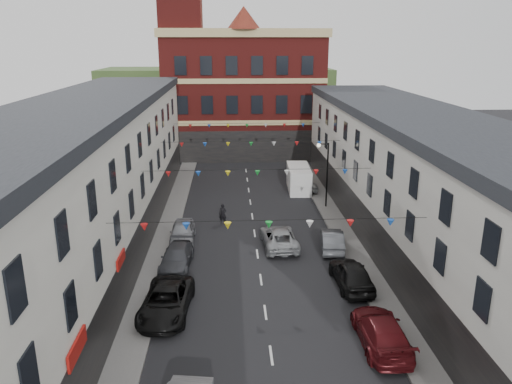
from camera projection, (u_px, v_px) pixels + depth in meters
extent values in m
plane|color=black|center=(261.00, 280.00, 31.67)|extent=(160.00, 160.00, 0.00)
cube|color=#605E5B|center=(156.00, 267.00, 33.21)|extent=(1.80, 64.00, 0.15)
cube|color=#605E5B|center=(360.00, 263.00, 33.91)|extent=(1.80, 64.00, 0.15)
cube|color=silver|center=(68.00, 203.00, 30.59)|extent=(8.00, 56.00, 10.00)
cube|color=black|center=(58.00, 116.00, 29.04)|extent=(8.40, 56.00, 0.70)
cube|color=black|center=(139.00, 253.00, 31.77)|extent=(0.12, 56.00, 3.20)
cube|color=silver|center=(444.00, 204.00, 31.93)|extent=(8.00, 56.00, 9.00)
cube|color=black|center=(452.00, 129.00, 30.53)|extent=(8.40, 56.00, 0.70)
cube|color=black|center=(378.00, 248.00, 32.56)|extent=(0.12, 56.00, 3.20)
cube|color=maroon|center=(243.00, 97.00, 65.83)|extent=(20.00, 12.00, 15.00)
cube|color=tan|center=(243.00, 33.00, 63.52)|extent=(20.60, 12.60, 1.00)
cone|color=maroon|center=(244.00, 18.00, 58.25)|extent=(4.00, 4.00, 2.60)
cube|color=maroon|center=(183.00, 63.00, 61.28)|extent=(5.00, 5.00, 24.00)
cube|color=#304B23|center=(217.00, 97.00, 89.30)|extent=(40.00, 14.00, 10.00)
cylinder|color=black|center=(327.00, 176.00, 44.53)|extent=(0.14, 0.14, 6.00)
cylinder|color=black|center=(324.00, 144.00, 43.68)|extent=(0.90, 0.10, 0.10)
sphere|color=beige|center=(319.00, 145.00, 43.68)|extent=(0.36, 0.36, 0.36)
imported|color=black|center=(166.00, 301.00, 27.49)|extent=(2.94, 5.70, 1.54)
imported|color=#3A3C41|center=(177.00, 257.00, 33.27)|extent=(2.22, 4.85, 1.38)
imported|color=gray|center=(183.00, 232.00, 37.61)|extent=(1.86, 4.49, 1.52)
imported|color=#541015|center=(381.00, 331.00, 24.62)|extent=(2.25, 5.38, 1.55)
imported|color=black|center=(351.00, 274.00, 30.59)|extent=(2.17, 4.92, 1.65)
imported|color=#56595E|center=(332.00, 240.00, 36.13)|extent=(2.07, 4.53, 1.44)
imported|color=silver|center=(302.00, 183.00, 50.67)|extent=(2.79, 5.12, 1.36)
imported|color=#A2A5A9|center=(279.00, 237.00, 36.59)|extent=(2.69, 5.33, 1.44)
cube|color=white|center=(299.00, 178.00, 50.53)|extent=(2.35, 5.56, 2.42)
imported|color=black|center=(223.00, 214.00, 41.06)|extent=(0.72, 0.56, 1.75)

